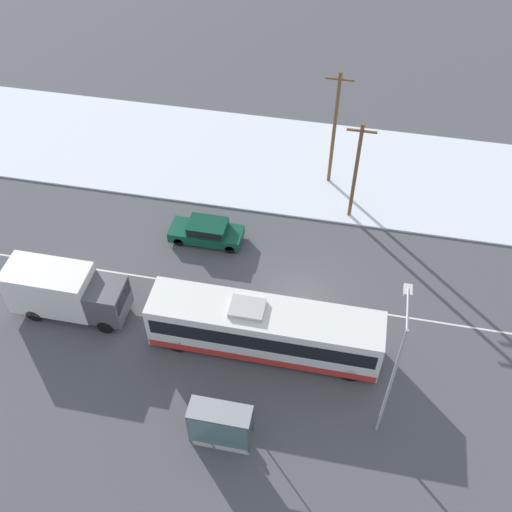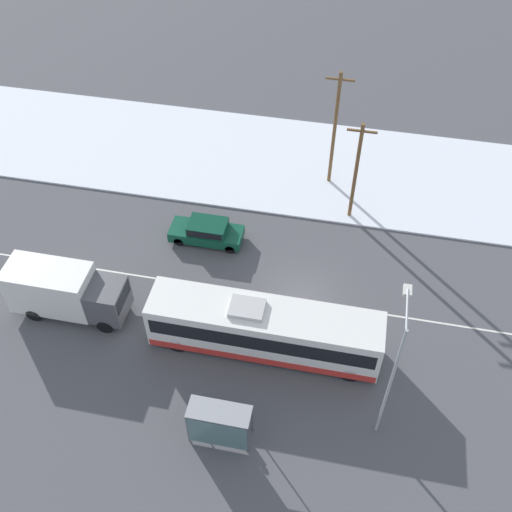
{
  "view_description": "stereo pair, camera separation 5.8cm",
  "coord_description": "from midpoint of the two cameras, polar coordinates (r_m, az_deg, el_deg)",
  "views": [
    {
      "loc": [
        1.77,
        -21.99,
        27.48
      ],
      "look_at": [
        -2.96,
        1.75,
        1.4
      ],
      "focal_mm": 42.0,
      "sensor_mm": 36.0,
      "label": 1
    },
    {
      "loc": [
        1.83,
        -21.98,
        27.48
      ],
      "look_at": [
        -2.96,
        1.75,
        1.4
      ],
      "focal_mm": 42.0,
      "sensor_mm": 36.0,
      "label": 2
    }
  ],
  "objects": [
    {
      "name": "pedestrian_at_stop",
      "position": [
        30.15,
        -2.54,
        -14.42
      ],
      "size": [
        0.59,
        0.26,
        1.63
      ],
      "color": "#23232D",
      "rests_on": "ground_plane"
    },
    {
      "name": "city_bus",
      "position": [
        31.92,
        0.77,
        -6.97
      ],
      "size": [
        12.33,
        2.57,
        3.33
      ],
      "color": "white",
      "rests_on": "ground_plane"
    },
    {
      "name": "streetlamp",
      "position": [
        27.13,
        12.98,
        -10.01
      ],
      "size": [
        0.36,
        2.61,
        8.35
      ],
      "color": "#9EA3A8",
      "rests_on": "ground_plane"
    },
    {
      "name": "box_truck",
      "position": [
        35.0,
        -17.8,
        -3.17
      ],
      "size": [
        6.61,
        2.3,
        3.26
      ],
      "color": "silver",
      "rests_on": "ground_plane"
    },
    {
      "name": "utility_pole_roadside",
      "position": [
        38.06,
        9.44,
        8.01
      ],
      "size": [
        1.8,
        0.24,
        7.31
      ],
      "color": "brown",
      "rests_on": "ground_plane"
    },
    {
      "name": "lane_marking_center",
      "position": [
        35.24,
        4.14,
        -4.28
      ],
      "size": [
        60.0,
        0.12,
        0.0
      ],
      "color": "silver",
      "rests_on": "ground_plane"
    },
    {
      "name": "sedan_car",
      "position": [
        38.01,
        -4.74,
        2.4
      ],
      "size": [
        4.63,
        1.8,
        1.51
      ],
      "rotation": [
        0.0,
        0.0,
        3.14
      ],
      "color": "#0F4733",
      "rests_on": "ground_plane"
    },
    {
      "name": "utility_pole_snowlot",
      "position": [
        40.32,
        7.43,
        11.94
      ],
      "size": [
        1.8,
        0.24,
        8.59
      ],
      "color": "brown",
      "rests_on": "ground_plane"
    },
    {
      "name": "bus_shelter",
      "position": [
        29.05,
        -3.62,
        -15.69
      ],
      "size": [
        2.99,
        1.2,
        2.4
      ],
      "color": "gray",
      "rests_on": "ground_plane"
    },
    {
      "name": "ground_plane",
      "position": [
        35.24,
        4.13,
        -4.29
      ],
      "size": [
        120.0,
        120.0,
        0.0
      ],
      "primitive_type": "plane",
      "color": "#4C4C51"
    },
    {
      "name": "snow_lot",
      "position": [
        44.07,
        6.55,
        8.31
      ],
      "size": [
        80.0,
        10.95,
        0.12
      ],
      "color": "silver",
      "rests_on": "ground_plane"
    }
  ]
}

